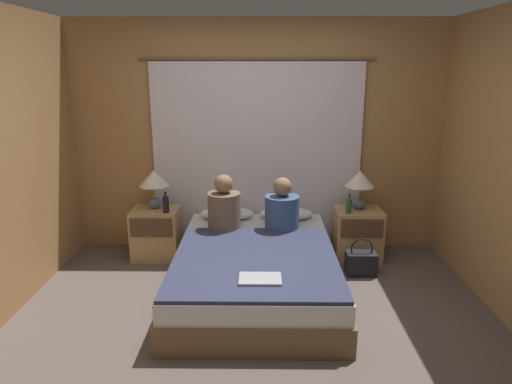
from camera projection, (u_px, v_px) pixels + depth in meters
name	position (u px, v px, depth m)	size (l,w,h in m)	color
ground_plane	(255.00, 326.00, 3.66)	(16.00, 16.00, 0.00)	#564C47
wall_back	(257.00, 138.00, 5.01)	(4.15, 0.06, 2.50)	#A37547
curtain_panel	(257.00, 157.00, 5.00)	(2.47, 0.02, 2.09)	silver
bed	(256.00, 270.00, 4.17)	(1.45, 2.08, 0.41)	brown
nightstand_left	(156.00, 233.00, 4.90)	(0.49, 0.40, 0.55)	tan
nightstand_right	(357.00, 234.00, 4.88)	(0.49, 0.40, 0.55)	tan
lamp_left	(154.00, 182.00, 4.79)	(0.31, 0.31, 0.41)	slate
lamp_right	(360.00, 182.00, 4.77)	(0.31, 0.31, 0.41)	slate
pillow_left	(227.00, 213.00, 4.92)	(0.57, 0.30, 0.12)	white
pillow_right	(286.00, 214.00, 4.92)	(0.57, 0.30, 0.12)	white
blanket_on_bed	(255.00, 260.00, 3.86)	(1.39, 1.48, 0.03)	#2D334C
person_left_in_bed	(224.00, 208.00, 4.55)	(0.33, 0.33, 0.57)	brown
person_right_in_bed	(282.00, 210.00, 4.55)	(0.34, 0.34, 0.54)	#38517A
beer_bottle_on_left_stand	(166.00, 204.00, 4.70)	(0.07, 0.07, 0.22)	black
beer_bottle_on_right_stand	(349.00, 206.00, 4.68)	(0.06, 0.06, 0.21)	#2D4C28
laptop_on_bed	(260.00, 279.00, 3.46)	(0.32, 0.21, 0.02)	#9EA0A5
handbag_on_floor	(361.00, 263.00, 4.53)	(0.30, 0.18, 0.38)	black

